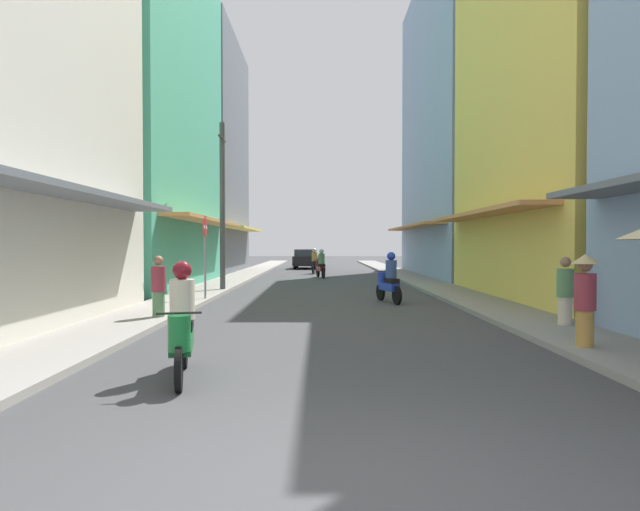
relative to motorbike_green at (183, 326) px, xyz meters
name	(u,v)px	position (x,y,z in m)	size (l,w,h in m)	color
ground_plane	(326,282)	(2.10, 17.92, -0.70)	(111.18, 111.18, 0.00)	#424244
sidewalk_left	(231,281)	(-2.48, 17.92, -0.64)	(1.81, 58.53, 0.12)	#9E9991
sidewalk_right	(420,281)	(6.68, 17.92, -0.64)	(1.81, 58.53, 0.12)	gray
building_left_mid	(125,85)	(-6.38, 14.78, 7.82)	(7.05, 11.42, 17.05)	#4CB28C
building_left_far	(192,157)	(-6.38, 25.90, 6.69)	(7.05, 10.00, 14.81)	slate
building_right_mid	(591,101)	(10.58, 9.78, 5.75)	(7.05, 10.33, 12.93)	#EFD159
building_right_far	(476,125)	(10.58, 22.12, 7.86)	(7.05, 13.52, 17.13)	#8CA5CC
motorbike_green	(183,326)	(0.00, 0.00, 0.00)	(0.63, 1.79, 1.58)	black
motorbike_black	(316,262)	(1.55, 24.90, 0.00)	(0.58, 1.80, 1.58)	black
motorbike_maroon	(322,265)	(1.90, 20.77, 0.00)	(0.64, 1.78, 1.58)	black
motorbike_blue	(390,280)	(4.00, 9.00, 0.00)	(0.70, 1.76, 1.58)	black
parked_car	(307,259)	(0.80, 31.75, 0.04)	(1.85, 4.14, 1.45)	black
pedestrian_midway	(566,294)	(7.01, 3.84, 0.07)	(0.34, 0.34, 1.55)	beige
pedestrian_crossing	(160,289)	(-1.91, 5.07, 0.06)	(0.34, 0.34, 1.55)	#598C59
pedestrian_far	(586,298)	(6.24, 1.55, 0.23)	(0.44, 0.44, 1.65)	#BF8C3F
utility_pole	(223,206)	(-1.83, 12.52, 2.57)	(0.20, 1.20, 6.40)	#4C4C4F
street_sign_no_entry	(206,247)	(-1.73, 9.11, 1.01)	(0.07, 0.60, 2.65)	gray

